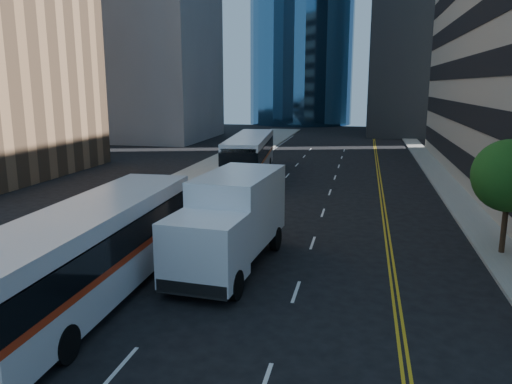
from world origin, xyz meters
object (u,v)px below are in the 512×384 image
(bus_front, at_px, (91,250))
(pedestrian, at_px, (16,268))
(street_tree, at_px, (509,176))
(box_truck, at_px, (231,220))
(bus_rear, at_px, (250,154))

(bus_front, distance_m, pedestrian, 3.16)
(bus_front, relative_size, pedestrian, 7.89)
(street_tree, distance_m, box_truck, 12.30)
(bus_rear, relative_size, pedestrian, 7.94)
(pedestrian, bearing_deg, box_truck, -59.72)
(box_truck, relative_size, pedestrian, 4.89)
(street_tree, relative_size, bus_front, 0.39)
(bus_rear, bearing_deg, pedestrian, -102.21)
(street_tree, distance_m, pedestrian, 20.45)
(bus_front, xyz_separation_m, bus_rear, (-0.13, 25.50, -0.01))
(street_tree, bearing_deg, pedestrian, -155.91)
(box_truck, bearing_deg, pedestrian, -143.50)
(bus_front, bearing_deg, bus_rear, 88.77)
(bus_front, relative_size, box_truck, 1.61)
(bus_front, bearing_deg, pedestrian, 179.21)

